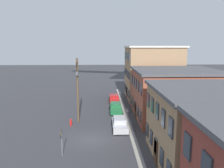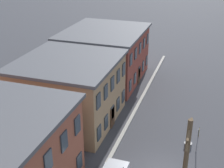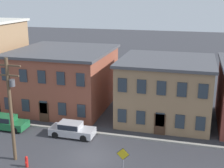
# 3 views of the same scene
# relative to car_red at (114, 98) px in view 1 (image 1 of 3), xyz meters

# --- Properties ---
(ground_plane) EXTENTS (200.00, 200.00, 0.00)m
(ground_plane) POSITION_rel_car_red_xyz_m (16.46, -3.30, -0.75)
(ground_plane) COLOR #38383D
(kerb_strip) EXTENTS (56.00, 0.36, 0.16)m
(kerb_strip) POSITION_rel_car_red_xyz_m (16.46, 1.20, -0.67)
(kerb_strip) COLOR #9E998E
(kerb_strip) RESTS_ON ground_plane
(apartment_corner) EXTENTS (11.03, 10.29, 10.35)m
(apartment_corner) POSITION_rel_car_red_xyz_m (-3.14, 7.59, 4.44)
(apartment_corner) COLOR #9E7A56
(apartment_corner) RESTS_ON ground_plane
(apartment_midblock) EXTENTS (11.41, 11.75, 7.07)m
(apartment_midblock) POSITION_rel_car_red_xyz_m (9.09, 8.32, 2.80)
(apartment_midblock) COLOR brown
(apartment_midblock) RESTS_ON ground_plane
(apartment_far) EXTENTS (10.09, 9.70, 6.77)m
(apartment_far) POSITION_rel_car_red_xyz_m (21.69, 7.29, 2.65)
(apartment_far) COLOR #9E7A56
(apartment_far) RESTS_ON ground_plane
(car_red) EXTENTS (4.40, 1.92, 1.43)m
(car_red) POSITION_rel_car_red_xyz_m (0.00, 0.00, 0.00)
(car_red) COLOR #B21E1E
(car_red) RESTS_ON ground_plane
(car_green) EXTENTS (4.40, 1.92, 1.43)m
(car_green) POSITION_rel_car_red_xyz_m (6.11, -0.05, 0.00)
(car_green) COLOR #1E6638
(car_green) RESTS_ON ground_plane
(car_silver) EXTENTS (4.40, 1.92, 1.43)m
(car_silver) POSITION_rel_car_red_xyz_m (13.39, 0.06, 0.00)
(car_silver) COLOR #B7B7BC
(car_silver) RESTS_ON ground_plane
(caution_sign) EXTENTS (0.99, 0.08, 2.62)m
(caution_sign) POSITION_rel_car_red_xyz_m (19.97, -5.92, 1.00)
(caution_sign) COLOR slate
(caution_sign) RESTS_ON ground_plane
(utility_pole) EXTENTS (2.40, 0.44, 8.76)m
(utility_pole) POSITION_rel_car_red_xyz_m (10.56, -5.44, 4.18)
(utility_pole) COLOR brown
(utility_pole) RESTS_ON ground_plane
(fire_hydrant) EXTENTS (0.24, 0.34, 0.96)m
(fire_hydrant) POSITION_rel_car_red_xyz_m (12.07, -6.25, -0.27)
(fire_hydrant) COLOR red
(fire_hydrant) RESTS_ON ground_plane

